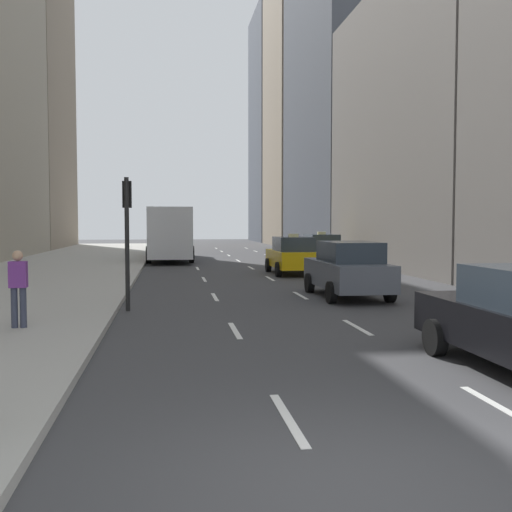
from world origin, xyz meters
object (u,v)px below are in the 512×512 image
object	(u,v)px
pedestrian_mid_block	(18,285)
sedan_black_near	(348,269)
taxi_lead	(293,255)
traffic_light_pole	(127,222)
city_bus	(170,232)
taxi_second	(321,249)

from	to	relation	value
pedestrian_mid_block	sedan_black_near	bearing A→B (deg)	30.33
sedan_black_near	pedestrian_mid_block	distance (m)	10.20
taxi_lead	traffic_light_pole	world-z (taller)	traffic_light_pole
city_bus	traffic_light_pole	size ratio (longest dim) A/B	3.23
taxi_second	traffic_light_pole	bearing A→B (deg)	-120.37
traffic_light_pole	pedestrian_mid_block	bearing A→B (deg)	-122.14
city_bus	pedestrian_mid_block	distance (m)	25.65
taxi_second	traffic_light_pole	xyz separation A→B (m)	(-9.55, -16.30, 1.53)
pedestrian_mid_block	traffic_light_pole	distance (m)	4.09
taxi_lead	taxi_second	xyz separation A→B (m)	(2.80, 5.73, 0.00)
sedan_black_near	pedestrian_mid_block	bearing A→B (deg)	-149.67
taxi_lead	taxi_second	size ratio (longest dim) A/B	1.00
taxi_lead	sedan_black_near	xyz separation A→B (m)	(0.00, -8.68, 0.03)
taxi_second	city_bus	xyz separation A→B (m)	(-8.41, 5.87, 0.91)
sedan_black_near	taxi_second	bearing A→B (deg)	79.01
city_bus	taxi_second	bearing A→B (deg)	-34.93
taxi_lead	sedan_black_near	world-z (taller)	taxi_lead
taxi_second	city_bus	world-z (taller)	city_bus
taxi_lead	pedestrian_mid_block	size ratio (longest dim) A/B	2.67
pedestrian_mid_block	city_bus	bearing A→B (deg)	82.85
pedestrian_mid_block	traffic_light_pole	size ratio (longest dim) A/B	0.46
traffic_light_pole	city_bus	bearing A→B (deg)	87.06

